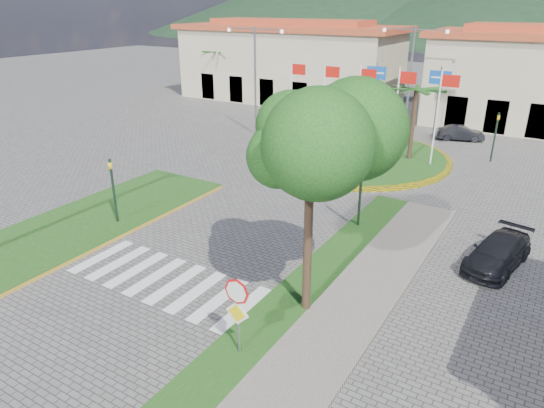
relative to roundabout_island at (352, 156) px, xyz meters
The scene contains 21 objects.
ground 22.00m from the roundabout_island, 90.01° to the right, with size 160.00×160.00×0.00m, color #5B5856.
sidewalk_right 20.88m from the roundabout_island, 73.31° to the right, with size 4.00×28.00×0.15m, color gray.
verge_right 20.57m from the roundabout_island, 76.52° to the right, with size 1.60×28.00×0.18m, color #194413.
median_left 17.27m from the roundabout_island, 112.12° to the right, with size 5.00×14.00×0.18m, color #194413.
crosswalk 18.00m from the roundabout_island, 90.01° to the right, with size 8.00×3.00×0.01m, color silver.
roundabout_island is the anchor object (origin of this frame).
stop_sign 20.69m from the roundabout_island, 76.27° to the right, with size 0.80×0.11×2.65m.
deciduous_tree 18.55m from the roundabout_island, 72.09° to the right, with size 3.60×3.60×6.80m.
traffic_light_left 16.45m from the roundabout_island, 108.56° to the right, with size 0.15×0.18×3.20m.
traffic_light_right 11.11m from the roundabout_island, 65.79° to the right, with size 0.15×0.18×3.20m.
traffic_light_far 9.11m from the roundabout_island, 26.58° to the left, with size 0.18×0.15×3.20m.
direction_sign_west 9.79m from the roundabout_island, 102.60° to the left, with size 1.60×0.14×5.20m.
direction_sign_east 10.04m from the roundabout_island, 71.53° to the left, with size 1.60×0.14×5.20m.
street_lamp_centre 9.15m from the roundabout_island, 82.91° to the left, with size 4.80×0.16×8.00m.
street_lamp_west 10.19m from the roundabout_island, 167.47° to the left, with size 4.80×0.16×8.00m.
building_left 21.59m from the roundabout_island, 131.19° to the left, with size 23.32×9.54×8.05m.
hill_near_back 108.75m from the roundabout_island, 95.29° to the left, with size 110.00×110.00×16.00m, color black.
white_van 14.92m from the roundabout_island, 115.15° to the left, with size 2.16×4.68×1.30m, color silver.
car_dark_a 10.65m from the roundabout_island, 104.08° to the left, with size 1.43×3.55×1.21m, color black.
car_dark_b 9.90m from the roundabout_island, 58.70° to the left, with size 1.16×3.32×1.09m, color black.
car_side_right 14.73m from the roundabout_island, 44.80° to the right, with size 1.64×4.04×1.17m, color black.
Camera 1 is at (11.68, -7.22, 9.60)m, focal length 32.00 mm.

